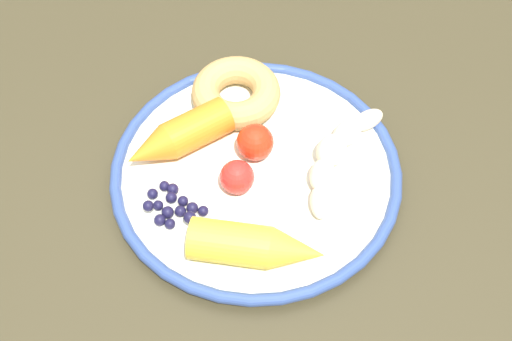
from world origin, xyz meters
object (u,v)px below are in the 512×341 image
Objects in this scene: carrot_yellow at (257,246)px; tomato_mid at (237,177)px; blueberry_pile at (173,206)px; carrot_orange at (178,137)px; donut at (236,93)px; dining_table at (286,187)px; banana at (337,154)px; plate at (256,172)px; tomato_near at (255,142)px.

tomato_mid is (0.08, 0.02, -0.00)m from carrot_yellow.
blueberry_pile is 1.82× the size of tomato_mid.
carrot_orange and carrot_yellow have the same top height.
donut is 1.53× the size of blueberry_pile.
dining_table is 0.13m from banana.
carrot_orange is at bearing 72.99° from plate.
plate is 0.09m from blueberry_pile.
carrot_yellow is at bearing 145.76° from banana.
donut is at bearing 18.51° from tomato_near.
plate is 2.57× the size of carrot_orange.
dining_table is at bearing -32.79° from plate.
dining_table is 10.59× the size of carrot_orange.
tomato_mid reaches higher than banana.
donut is at bearing 3.51° from tomato_mid.
donut is at bearing 54.26° from banana.
carrot_orange is 0.09m from donut.
banana is at bearing -128.17° from dining_table.
blueberry_pile is 1.65× the size of tomato_near.
dining_table is 0.20m from carrot_yellow.
banana is 0.13m from carrot_yellow.
carrot_yellow is at bearing 169.06° from dining_table.
banana is 1.23× the size of carrot_orange.
dining_table is 9.54× the size of carrot_yellow.
tomato_mid is at bearing -125.80° from carrot_orange.
blueberry_pile reaches higher than plate.
donut reaches higher than plate.
carrot_orange is at bearing 139.73° from donut.
plate is at bearing 100.16° from banana.
banana is at bearing -93.59° from carrot_orange.
banana is 1.47× the size of donut.
tomato_mid is (-0.03, 0.10, 0.00)m from banana.
tomato_mid is (-0.02, 0.02, 0.02)m from plate.
tomato_near is at bearing -21.14° from tomato_mid.
plate is (-0.05, 0.03, 0.10)m from dining_table.
plate is 7.78× the size of tomato_near.
dining_table is 35.44× the size of tomato_mid.
carrot_orange is (-0.03, 0.11, 0.12)m from dining_table.
dining_table is at bearing -35.31° from tomato_mid.
tomato_near reaches higher than banana.
banana is (0.01, -0.08, 0.02)m from plate.
banana is 0.16m from carrot_orange.
carrot_orange is 0.15m from carrot_yellow.
donut reaches higher than blueberry_pile.
dining_table is 8.63× the size of banana.
carrot_orange is (0.01, 0.16, 0.01)m from banana.
tomato_near is (0.12, 0.01, -0.00)m from carrot_yellow.
tomato_near is at bearing -92.23° from carrot_orange.
banana and donut have the same top height.
plate is 0.10m from carrot_yellow.
banana is 2.26× the size of blueberry_pile.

